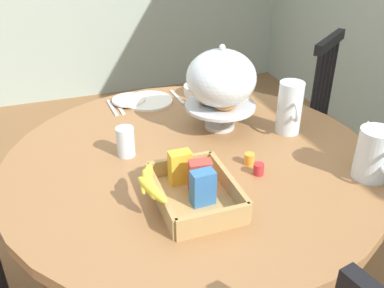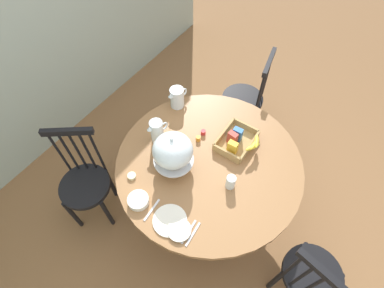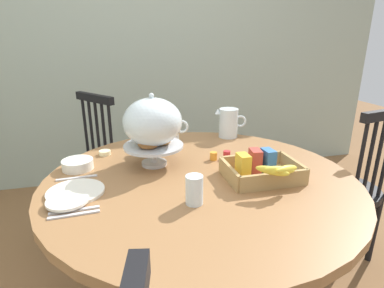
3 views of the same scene
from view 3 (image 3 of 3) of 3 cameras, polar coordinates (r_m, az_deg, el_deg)
wall_back at (r=2.95m, az=-9.52°, el=18.32°), size 4.80×0.06×2.60m
dining_table at (r=1.46m, az=1.50°, el=-12.48°), size 1.35×1.35×0.74m
windsor_chair_near_window at (r=2.08m, az=26.62°, el=-7.77°), size 0.41×0.41×0.97m
windsor_chair_by_cabinet at (r=2.18m, az=-19.08°, el=-5.52°), size 0.46×0.46×0.97m
pastry_stand_with_dome at (r=1.44m, az=-7.22°, el=3.54°), size 0.28×0.28×0.34m
orange_juice_pitcher at (r=1.72m, az=-3.99°, el=2.54°), size 0.18×0.10×0.21m
milk_pitcher at (r=1.90m, az=6.69°, el=3.62°), size 0.20×0.11×0.18m
cereal_basket at (r=1.36m, az=12.63°, el=-4.58°), size 0.32×0.30×0.12m
china_plate_large at (r=1.31m, az=-20.49°, el=-8.17°), size 0.22×0.22×0.01m
china_plate_small at (r=1.23m, az=-21.81°, el=-9.59°), size 0.15×0.15×0.01m
cereal_bowl at (r=1.53m, az=-20.16°, el=-3.53°), size 0.14×0.14×0.04m
drinking_glass at (r=1.14m, az=0.42°, el=-8.38°), size 0.06×0.06×0.11m
butter_dish at (r=1.68m, az=-15.65°, el=-1.54°), size 0.06×0.06×0.02m
jam_jar_strawberry at (r=1.57m, az=6.37°, el=-1.97°), size 0.04×0.04×0.04m
jam_jar_apricot at (r=1.55m, az=3.95°, el=-2.21°), size 0.04×0.04×0.04m
table_knife at (r=1.19m, az=-20.70°, el=-11.27°), size 0.17×0.02×0.01m
dinner_fork at (r=1.16m, az=-20.75°, el=-11.99°), size 0.17×0.02×0.01m
soup_spoon at (r=1.44m, az=-20.30°, el=-5.83°), size 0.17×0.02×0.01m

